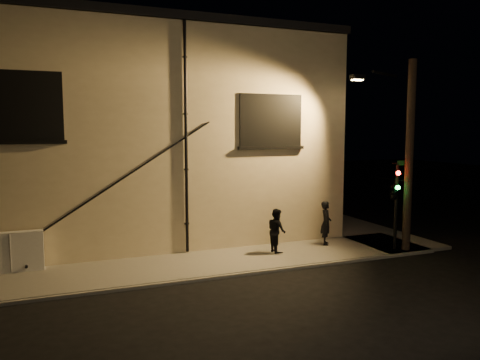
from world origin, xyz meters
name	(u,v)px	position (x,y,z in m)	size (l,w,h in m)	color
ground	(265,273)	(0.00, 0.00, 0.00)	(90.00, 90.00, 0.00)	black
sidewalk	(248,238)	(1.22, 4.39, 0.06)	(21.00, 16.00, 0.12)	slate
building	(127,135)	(-3.00, 8.99, 4.40)	(16.20, 12.23, 8.80)	beige
utility_cabinet	(11,252)	(-7.65, 2.70, 0.77)	(1.96, 0.33, 1.29)	white
pedestrian_a	(326,223)	(3.62, 2.10, 0.98)	(0.63, 0.41, 1.72)	black
pedestrian_b	(277,230)	(1.30, 1.78, 0.93)	(0.79, 0.62, 1.63)	black
traffic_signal	(394,191)	(5.49, 0.43, 2.38)	(1.25, 1.98, 3.36)	black
streetlamp_pole	(406,152)	(5.91, 0.36, 3.82)	(2.02, 1.39, 7.19)	black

